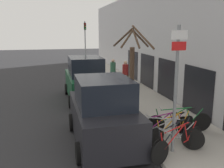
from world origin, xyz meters
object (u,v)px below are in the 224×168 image
signpost (176,86)px  bicycle_0 (179,143)px  bicycle_5 (179,122)px  bicycle_3 (173,129)px  parked_car_1 (85,81)px  bicycle_1 (175,139)px  bicycle_2 (166,134)px  street_tree (132,70)px  parked_car_0 (103,114)px  pedestrian_far (113,69)px  pedestrian_near (125,72)px  traffic_light (85,39)px  bicycle_4 (164,127)px

signpost → bicycle_0: size_ratio=1.77×
bicycle_0 → bicycle_5: size_ratio=0.89×
bicycle_3 → parked_car_1: size_ratio=0.47×
bicycle_1 → bicycle_2: 0.37m
parked_car_1 → street_tree: bearing=-63.2°
bicycle_0 → street_tree: bearing=-23.3°
bicycle_2 → bicycle_3: bearing=-18.7°
parked_car_0 → parked_car_1: parked_car_1 is taller
parked_car_1 → pedestrian_far: 4.04m
bicycle_5 → pedestrian_near: (0.21, 7.52, 0.60)m
bicycle_1 → pedestrian_far: (0.60, 10.30, 0.59)m
pedestrian_near → traffic_light: 8.83m
bicycle_2 → bicycle_5: (0.98, 0.94, -0.01)m
pedestrian_far → traffic_light: bearing=78.2°
bicycle_1 → parked_car_1: size_ratio=0.46×
bicycle_3 → parked_car_1: bearing=-6.9°
bicycle_3 → traffic_light: bearing=-23.1°
parked_car_1 → traffic_light: traffic_light is taller
bicycle_0 → pedestrian_near: bearing=-31.6°
bicycle_1 → bicycle_3: (0.35, 0.75, -0.01)m
traffic_light → pedestrian_near: bearing=-80.5°
bicycle_1 → pedestrian_far: 10.34m
bicycle_4 → bicycle_0: bearing=160.9°
bicycle_2 → pedestrian_far: size_ratio=1.20×
bicycle_3 → bicycle_4: size_ratio=0.98×
bicycle_4 → pedestrian_far: bearing=-14.8°
street_tree → pedestrian_near: bearing=76.5°
bicycle_2 → traffic_light: (-0.22, 16.98, 2.47)m
bicycle_4 → parked_car_0: parked_car_0 is taller
pedestrian_far → street_tree: 6.58m
parked_car_1 → pedestrian_near: (2.85, 1.77, 0.08)m
pedestrian_near → pedestrian_far: (-0.46, 1.49, -0.02)m
signpost → parked_car_1: size_ratio=0.84×
pedestrian_far → bicycle_3: bearing=-111.1°
street_tree → bicycle_2: bearing=-90.0°
bicycle_5 → pedestrian_near: size_ratio=1.40×
signpost → pedestrian_near: (1.13, 8.84, -1.07)m
traffic_light → signpost: bearing=-89.0°
bicycle_4 → traffic_light: size_ratio=0.49×
bicycle_3 → parked_car_0: bearing=48.1°
bicycle_2 → bicycle_3: 0.63m
signpost → bicycle_2: size_ratio=1.85×
pedestrian_far → traffic_light: (-0.96, 7.02, 1.90)m
signpost → parked_car_1: 7.36m
bicycle_2 → pedestrian_near: pedestrian_near is taller
bicycle_3 → parked_car_0: parked_car_0 is taller
parked_car_1 → parked_car_0: bearing=-92.1°
signpost → bicycle_3: 1.90m
signpost → traffic_light: traffic_light is taller
parked_car_0 → parked_car_1: bearing=88.4°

